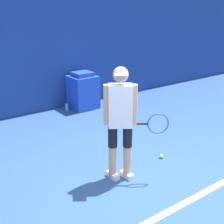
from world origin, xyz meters
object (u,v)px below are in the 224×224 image
tennis_ball (161,156)px  covered_chair (83,91)px  water_bottle (67,107)px  tennis_player (121,119)px

tennis_ball → covered_chair: 3.24m
tennis_ball → covered_chair: (0.39, 3.19, 0.41)m
tennis_ball → covered_chair: size_ratio=0.07×
tennis_ball → water_bottle: 3.24m
tennis_player → water_bottle: (0.89, 3.32, -0.86)m
tennis_player → tennis_ball: 1.34m
covered_chair → water_bottle: 0.57m
covered_chair → water_bottle: covered_chair is taller
tennis_player → covered_chair: size_ratio=1.85×
tennis_player → covered_chair: bearing=102.5°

